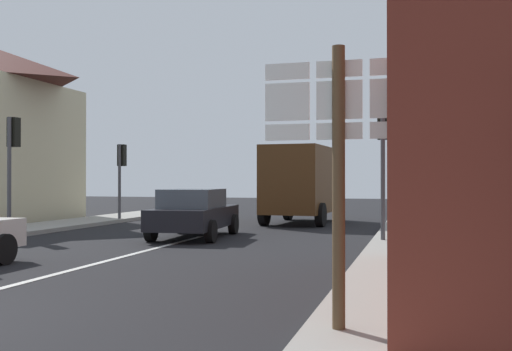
{
  "coord_description": "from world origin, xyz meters",
  "views": [
    {
      "loc": [
        6.47,
        -4.93,
        1.75
      ],
      "look_at": [
        1.42,
        13.21,
        1.88
      ],
      "focal_mm": 41.33,
      "sensor_mm": 36.0,
      "label": 1
    }
  ],
  "objects_px": {
    "delivery_truck": "(302,182)",
    "traffic_light_near_right": "(383,142)",
    "route_sign_post": "(339,156)",
    "traffic_light_far_right": "(394,162)",
    "sedan_far": "(194,213)",
    "traffic_light_near_left": "(12,148)",
    "traffic_light_far_left": "(121,165)"
  },
  "relations": [
    {
      "from": "delivery_truck",
      "to": "traffic_light_near_right",
      "type": "bearing_deg",
      "value": -62.5
    },
    {
      "from": "delivery_truck",
      "to": "route_sign_post",
      "type": "distance_m",
      "value": 17.18
    },
    {
      "from": "traffic_light_far_right",
      "to": "delivery_truck",
      "type": "bearing_deg",
      "value": -171.07
    },
    {
      "from": "sedan_far",
      "to": "delivery_truck",
      "type": "relative_size",
      "value": 0.85
    },
    {
      "from": "delivery_truck",
      "to": "route_sign_post",
      "type": "relative_size",
      "value": 1.6
    },
    {
      "from": "traffic_light_near_left",
      "to": "sedan_far",
      "type": "bearing_deg",
      "value": 12.96
    },
    {
      "from": "sedan_far",
      "to": "route_sign_post",
      "type": "distance_m",
      "value": 11.74
    },
    {
      "from": "delivery_truck",
      "to": "traffic_light_near_right",
      "type": "distance_m",
      "value": 7.87
    },
    {
      "from": "delivery_truck",
      "to": "traffic_light_far_right",
      "type": "xyz_separation_m",
      "value": [
        3.6,
        0.56,
        0.8
      ]
    },
    {
      "from": "delivery_truck",
      "to": "traffic_light_near_right",
      "type": "relative_size",
      "value": 1.37
    },
    {
      "from": "delivery_truck",
      "to": "traffic_light_near_left",
      "type": "bearing_deg",
      "value": -133.52
    },
    {
      "from": "route_sign_post",
      "to": "traffic_light_near_left",
      "type": "bearing_deg",
      "value": 141.3
    },
    {
      "from": "route_sign_post",
      "to": "sedan_far",
      "type": "bearing_deg",
      "value": 119.22
    },
    {
      "from": "sedan_far",
      "to": "traffic_light_far_left",
      "type": "bearing_deg",
      "value": 134.43
    },
    {
      "from": "sedan_far",
      "to": "delivery_truck",
      "type": "height_order",
      "value": "delivery_truck"
    },
    {
      "from": "traffic_light_near_right",
      "to": "traffic_light_far_left",
      "type": "distance_m",
      "value": 12.52
    },
    {
      "from": "traffic_light_near_right",
      "to": "traffic_light_far_left",
      "type": "height_order",
      "value": "traffic_light_near_right"
    },
    {
      "from": "traffic_light_far_right",
      "to": "traffic_light_far_left",
      "type": "relative_size",
      "value": 1.03
    },
    {
      "from": "delivery_truck",
      "to": "traffic_light_far_left",
      "type": "height_order",
      "value": "traffic_light_far_left"
    },
    {
      "from": "sedan_far",
      "to": "traffic_light_near_right",
      "type": "distance_m",
      "value": 5.95
    },
    {
      "from": "route_sign_post",
      "to": "delivery_truck",
      "type": "bearing_deg",
      "value": 102.44
    },
    {
      "from": "route_sign_post",
      "to": "traffic_light_near_left",
      "type": "distance_m",
      "value": 14.3
    },
    {
      "from": "route_sign_post",
      "to": "traffic_light_near_left",
      "type": "relative_size",
      "value": 0.88
    },
    {
      "from": "sedan_far",
      "to": "route_sign_post",
      "type": "bearing_deg",
      "value": -60.78
    },
    {
      "from": "sedan_far",
      "to": "traffic_light_near_right",
      "type": "height_order",
      "value": "traffic_light_near_right"
    },
    {
      "from": "delivery_truck",
      "to": "route_sign_post",
      "type": "bearing_deg",
      "value": -77.56
    },
    {
      "from": "sedan_far",
      "to": "traffic_light_near_right",
      "type": "relative_size",
      "value": 1.15
    },
    {
      "from": "traffic_light_near_right",
      "to": "traffic_light_far_right",
      "type": "distance_m",
      "value": 7.48
    },
    {
      "from": "sedan_far",
      "to": "traffic_light_near_left",
      "type": "height_order",
      "value": "traffic_light_near_left"
    },
    {
      "from": "traffic_light_near_left",
      "to": "traffic_light_far_right",
      "type": "bearing_deg",
      "value": 37.28
    },
    {
      "from": "traffic_light_far_right",
      "to": "traffic_light_near_left",
      "type": "relative_size",
      "value": 0.9
    },
    {
      "from": "traffic_light_near_left",
      "to": "route_sign_post",
      "type": "bearing_deg",
      "value": -38.7
    }
  ]
}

